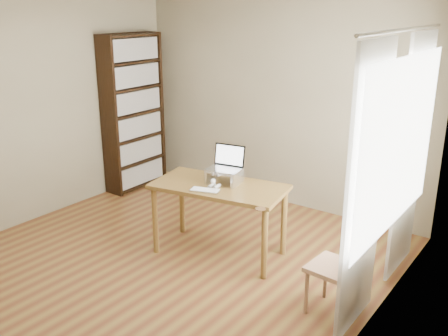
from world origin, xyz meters
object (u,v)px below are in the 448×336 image
at_px(cat, 225,175).
at_px(chair, 343,265).
at_px(keyboard, 205,190).
at_px(bookshelf, 133,113).
at_px(laptop, 227,163).
at_px(desk, 219,195).

bearing_deg(cat, chair, -22.20).
height_order(keyboard, chair, chair).
xyz_separation_m(bookshelf, laptop, (2.15, -0.80, -0.11)).
relative_size(desk, cat, 2.86).
xyz_separation_m(laptop, cat, (-0.01, -0.03, -0.12)).
height_order(cat, chair, cat).
relative_size(bookshelf, laptop, 5.78).
relative_size(bookshelf, chair, 2.41).
bearing_deg(laptop, bookshelf, 149.47).
distance_m(laptop, keyboard, 0.40).
distance_m(cat, chair, 1.55).
distance_m(desk, chair, 1.49).
distance_m(bookshelf, keyboard, 2.45).
bearing_deg(desk, cat, 84.76).
relative_size(desk, chair, 1.62).
height_order(laptop, cat, laptop).
bearing_deg(desk, chair, -21.28).
relative_size(keyboard, chair, 0.36).
height_order(desk, chair, chair).
height_order(bookshelf, desk, bookshelf).
xyz_separation_m(desk, cat, (-0.01, 0.11, 0.18)).
xyz_separation_m(keyboard, cat, (-0.00, 0.33, 0.06)).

